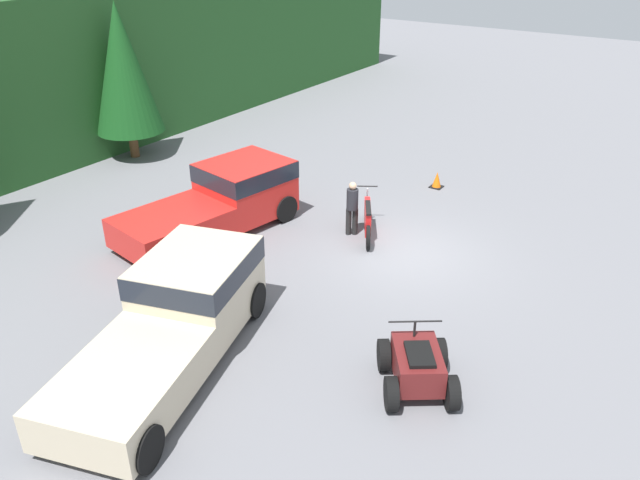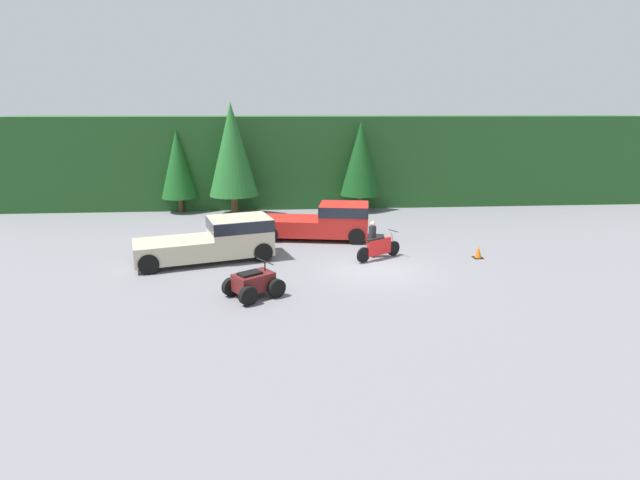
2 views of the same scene
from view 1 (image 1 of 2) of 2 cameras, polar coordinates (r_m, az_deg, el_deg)
name	(u,v)px [view 1 (image 1 of 2)]	position (r m, az deg, el deg)	size (l,w,h in m)	color
ground_plane	(405,254)	(17.31, 7.81, -1.26)	(80.00, 80.00, 0.00)	slate
hillside_backdrop	(32,74)	(26.85, -24.83, 13.65)	(44.00, 6.00, 5.95)	#235123
tree_mid_right	(123,68)	(24.58, -17.57, 14.72)	(2.52, 2.52, 5.72)	brown
pickup_truck_red	(223,198)	(18.44, -8.90, 3.82)	(5.66, 3.06, 1.82)	red
pickup_truck_second	(177,313)	(13.27, -12.92, -6.56)	(6.16, 3.71, 1.82)	beige
dirt_bike	(367,219)	(18.06, 4.36, 1.95)	(2.15, 1.39, 1.18)	black
quad_atv	(417,367)	(12.45, 8.85, -11.39)	(2.27, 2.16, 1.22)	black
rider_person	(352,206)	(17.88, 2.96, 3.09)	(0.47, 0.47, 1.63)	black
traffic_cone	(437,180)	(21.76, 10.64, 5.38)	(0.42, 0.42, 0.55)	black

